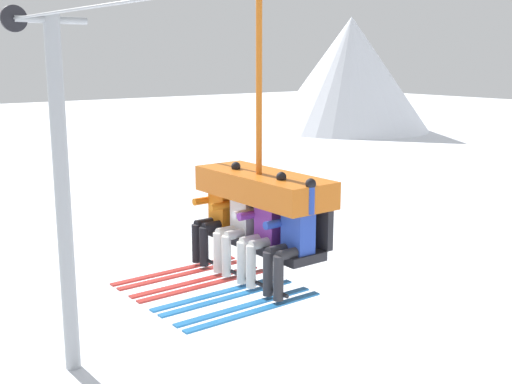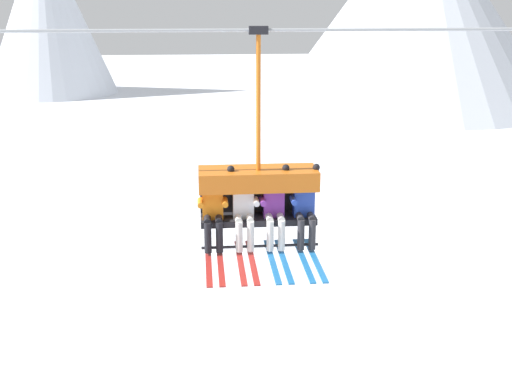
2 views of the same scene
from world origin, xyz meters
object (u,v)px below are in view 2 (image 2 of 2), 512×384
object	(u,v)px
skier_white	(244,208)
skier_purple	(275,207)
skier_orange	(213,210)
chairlift_chair	(258,185)
skier_blue	(305,207)

from	to	relation	value
skier_white	skier_purple	world-z (taller)	same
skier_orange	skier_white	bearing A→B (deg)	0.83
chairlift_chair	skier_blue	size ratio (longest dim) A/B	1.95
skier_orange	skier_white	size ratio (longest dim) A/B	1.00
chairlift_chair	skier_purple	world-z (taller)	chairlift_chair
skier_white	skier_blue	distance (m)	0.96
skier_white	skier_blue	world-z (taller)	same
chairlift_chair	skier_blue	world-z (taller)	chairlift_chair
chairlift_chair	skier_blue	bearing A→B (deg)	-16.57
skier_purple	skier_blue	world-z (taller)	same
skier_blue	chairlift_chair	bearing A→B (deg)	163.43
chairlift_chair	skier_white	world-z (taller)	chairlift_chair
skier_purple	chairlift_chair	bearing A→B (deg)	138.51
skier_orange	skier_purple	xyz separation A→B (m)	(0.96, 0.01, 0.02)
skier_white	skier_purple	size ratio (longest dim) A/B	1.00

